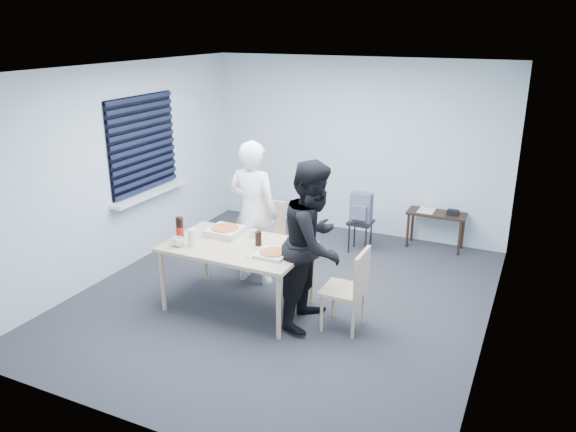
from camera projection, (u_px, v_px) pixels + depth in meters
The scene contains 19 objects.
room at pixel (145, 152), 7.35m from camera, with size 5.00×5.00×5.00m.
dining_table at pixel (237, 250), 6.15m from camera, with size 1.54×0.98×0.75m.
chair_far at pixel (267, 230), 7.23m from camera, with size 0.42×0.42×0.89m.
chair_right at pixel (352, 285), 5.73m from camera, with size 0.42×0.42×0.89m.
person_white at pixel (253, 213), 6.72m from camera, with size 0.65×0.42×1.77m, color silver.
person_black at pixel (314, 244), 5.79m from camera, with size 0.86×0.47×1.77m, color black.
side_table at pixel (436, 218), 7.88m from camera, with size 0.80×0.35×0.53m.
stool at pixel (360, 229), 7.79m from camera, with size 0.32×0.32×0.45m.
backpack at pixel (361, 208), 7.68m from camera, with size 0.29×0.21×0.41m.
pizza_box_a at pixel (225, 231), 6.40m from camera, with size 0.37×0.37×0.09m.
pizza_box_b at pixel (272, 254), 5.83m from camera, with size 0.31×0.31×0.04m.
mug_a at pixel (179, 242), 6.07m from camera, with size 0.12×0.12×0.10m, color white.
mug_b at pixel (253, 234), 6.32m from camera, with size 0.10×0.10×0.09m, color white.
cola_glass at pixel (258, 238), 6.09m from camera, with size 0.07×0.07×0.16m, color black.
soda_bottle at pixel (180, 230), 6.18m from camera, with size 0.09×0.09×0.28m.
plastic_cups at pixel (192, 238), 6.06m from camera, with size 0.08×0.08×0.19m, color silver.
rubber_band at pixel (247, 257), 5.79m from camera, with size 0.05×0.05×0.00m, color red.
papers at pixel (426, 210), 7.93m from camera, with size 0.22×0.30×0.00m, color white.
black_box at pixel (453, 212), 7.74m from camera, with size 0.16×0.11×0.07m, color black.
Camera 1 is at (2.56, -5.34, 3.05)m, focal length 35.00 mm.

